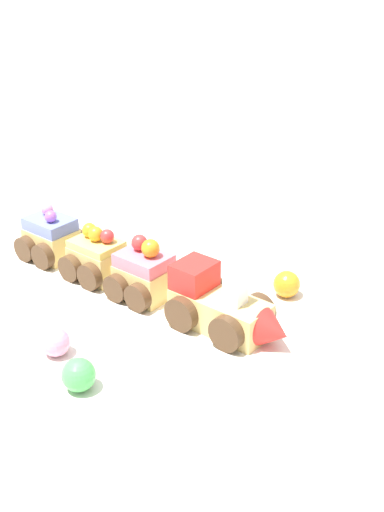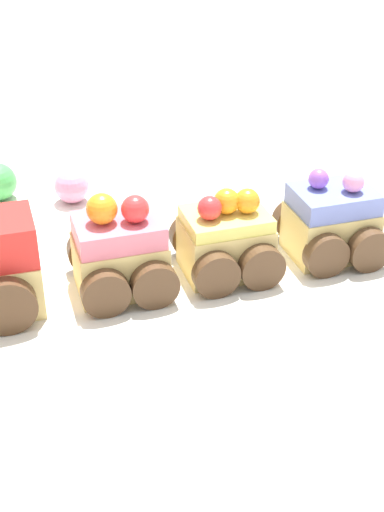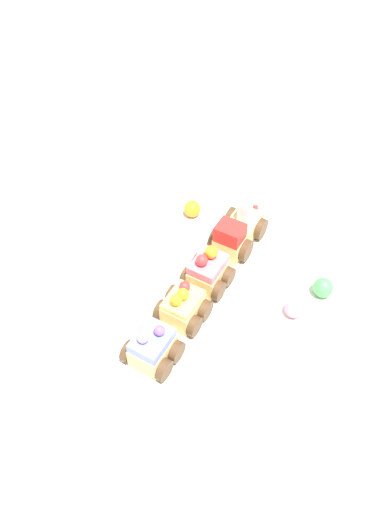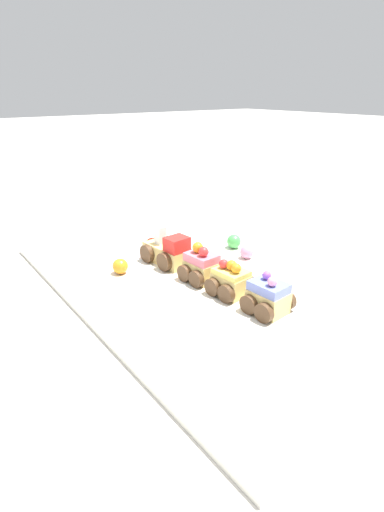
# 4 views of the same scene
# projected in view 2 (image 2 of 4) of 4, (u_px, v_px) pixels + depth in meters

# --- Properties ---
(ground_plane) EXTENTS (10.00, 10.00, 0.00)m
(ground_plane) POSITION_uv_depth(u_px,v_px,m) (126.00, 314.00, 0.48)
(ground_plane) COLOR beige
(display_board) EXTENTS (0.74, 0.42, 0.01)m
(display_board) POSITION_uv_depth(u_px,v_px,m) (125.00, 307.00, 0.47)
(display_board) COLOR white
(display_board) RESTS_ON ground_plane
(cake_car_strawberry) EXTENTS (0.07, 0.07, 0.07)m
(cake_car_strawberry) POSITION_uv_depth(u_px,v_px,m) (120.00, 254.00, 0.47)
(cake_car_strawberry) COLOR #E5C675
(cake_car_strawberry) RESTS_ON display_board
(cake_car_lemon) EXTENTS (0.07, 0.07, 0.06)m
(cake_car_lemon) POSITION_uv_depth(u_px,v_px,m) (226.00, 241.00, 0.49)
(cake_car_lemon) COLOR #E5C675
(cake_car_lemon) RESTS_ON display_board
(cake_car_blueberry) EXTENTS (0.07, 0.07, 0.07)m
(cake_car_blueberry) POSITION_uv_depth(u_px,v_px,m) (331.00, 224.00, 0.51)
(cake_car_blueberry) COLOR #E5C675
(cake_car_blueberry) RESTS_ON display_board
(gumball_pink) EXTENTS (0.03, 0.03, 0.03)m
(gumball_pink) POSITION_uv_depth(u_px,v_px,m) (72.00, 186.00, 0.59)
(gumball_pink) COLOR pink
(gumball_pink) RESTS_ON display_board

